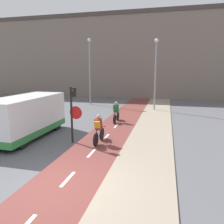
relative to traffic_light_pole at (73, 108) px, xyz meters
name	(u,v)px	position (x,y,z in m)	size (l,w,h in m)	color
ground_plane	(61,187)	(1.40, -4.23, -1.81)	(120.00, 120.00, 0.00)	#5B5B60
bike_lane	(61,187)	(1.40, -4.22, -1.80)	(2.47, 60.00, 0.02)	brown
sidewalk_strip	(136,197)	(3.84, -4.23, -1.78)	(2.40, 60.00, 0.05)	gray
building_row_background	(144,56)	(1.40, 21.03, 3.75)	(60.00, 5.20, 11.11)	slate
traffic_light_pole	(73,108)	(0.00, 0.00, 0.00)	(0.67, 0.25, 2.91)	black
street_lamp_far	(90,65)	(-3.48, 12.34, 2.43)	(0.36, 0.36, 6.96)	gray
street_lamp_sidewalk	(156,67)	(3.54, 10.45, 2.18)	(0.36, 0.36, 6.48)	gray
cyclist_near	(99,130)	(1.29, 0.19, -1.09)	(0.46, 1.73, 1.52)	black
cyclist_far	(116,113)	(1.13, 4.95, -1.14)	(0.46, 1.72, 1.51)	black
van	(27,117)	(-2.94, 0.26, -0.67)	(2.05, 5.29, 2.30)	white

